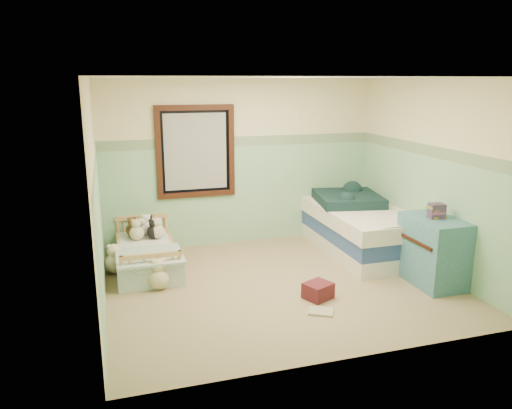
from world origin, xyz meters
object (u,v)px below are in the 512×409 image
object	(u,v)px
toddler_bed_frame	(147,261)
plush_floor_cream	(115,263)
floor_book	(321,311)
red_pillow	(318,291)
twin_bed_frame	(358,243)
dresser	(433,251)
plush_floor_tan	(159,279)

from	to	relation	value
toddler_bed_frame	plush_floor_cream	world-z (taller)	plush_floor_cream
floor_book	red_pillow	bearing A→B (deg)	100.54
plush_floor_cream	twin_bed_frame	size ratio (longest dim) A/B	0.13
plush_floor_cream	dresser	distance (m)	4.06
dresser	floor_book	world-z (taller)	dresser
plush_floor_tan	red_pillow	size ratio (longest dim) A/B	0.88
plush_floor_tan	toddler_bed_frame	bearing A→B (deg)	95.57
twin_bed_frame	red_pillow	distance (m)	1.87
dresser	red_pillow	bearing A→B (deg)	-179.43
plush_floor_cream	floor_book	xyz separation A→B (m)	(2.12, -1.84, -0.12)
toddler_bed_frame	red_pillow	xyz separation A→B (m)	(1.82, -1.57, -0.00)
toddler_bed_frame	dresser	xyz separation A→B (m)	(3.36, -1.56, 0.32)
toddler_bed_frame	plush_floor_tan	distance (m)	0.77
toddler_bed_frame	dresser	world-z (taller)	dresser
plush_floor_cream	red_pillow	xyz separation A→B (m)	(2.24, -1.48, -0.04)
red_pillow	floor_book	bearing A→B (deg)	-108.17
plush_floor_tan	floor_book	world-z (taller)	plush_floor_tan
plush_floor_tan	dresser	bearing A→B (deg)	-13.57
twin_bed_frame	floor_book	size ratio (longest dim) A/B	8.04
toddler_bed_frame	dresser	bearing A→B (deg)	-24.87
plush_floor_tan	red_pillow	distance (m)	1.92
twin_bed_frame	floor_book	bearing A→B (deg)	-128.48
dresser	red_pillow	xyz separation A→B (m)	(-1.54, -0.02, -0.33)
red_pillow	floor_book	xyz separation A→B (m)	(-0.12, -0.35, -0.08)
plush_floor_cream	dresser	size ratio (longest dim) A/B	0.32
twin_bed_frame	floor_book	world-z (taller)	twin_bed_frame
toddler_bed_frame	twin_bed_frame	distance (m)	3.09
plush_floor_cream	dresser	xyz separation A→B (m)	(3.78, -1.47, 0.28)
toddler_bed_frame	floor_book	world-z (taller)	toddler_bed_frame
plush_floor_tan	twin_bed_frame	bearing A→B (deg)	10.81
floor_book	plush_floor_tan	bearing A→B (deg)	173.22
toddler_bed_frame	twin_bed_frame	world-z (taller)	twin_bed_frame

